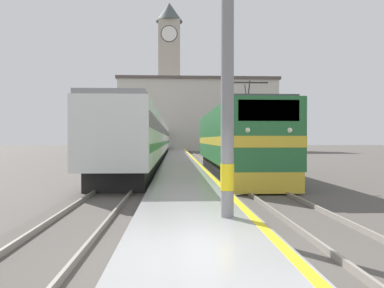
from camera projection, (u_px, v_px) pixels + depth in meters
The scene contains 9 objects.
ground_plane at pixel (179, 161), 36.10m from camera, with size 200.00×200.00×0.00m, color #514C47.
platform at pixel (180, 163), 31.10m from camera, with size 2.85×140.00×0.39m.
rail_track_near at pixel (217, 165), 31.25m from camera, with size 2.83×140.00×0.16m.
rail_track_far at pixel (145, 165), 30.97m from camera, with size 2.83×140.00×0.16m.
locomotive_train at pixel (234, 141), 22.30m from camera, with size 2.92×16.82×4.92m.
passenger_train at pixel (152, 139), 39.77m from camera, with size 2.92×52.54×4.00m.
catenary_mast at pixel (231, 50), 8.38m from camera, with size 2.65×0.31×7.61m.
clock_tower at pixel (169, 72), 82.20m from camera, with size 5.83×5.83×32.16m.
station_building at pixel (198, 115), 69.51m from camera, with size 29.25×7.77×13.33m.
Camera 1 is at (-0.49, -6.09, 2.14)m, focal length 35.00 mm.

